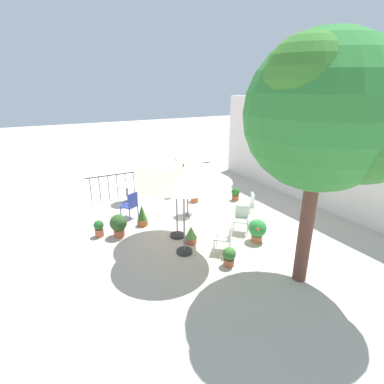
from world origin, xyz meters
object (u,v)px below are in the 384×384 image
potted_plant_1 (257,229)px  potted_plant_2 (235,194)px  potted_plant_3 (229,256)px  patio_chair_0 (242,217)px  cafe_table_0 (127,190)px  patio_umbrella_1 (176,166)px  potted_plant_8 (99,228)px  patio_chair_3 (226,236)px  potted_plant_7 (142,216)px  shade_tree (326,113)px  patio_chair_1 (131,204)px  patio_umbrella_0 (184,174)px  potted_plant_4 (119,224)px  potted_plant_0 (195,194)px  patio_chair_2 (248,204)px  potted_plant_5 (191,235)px  cafe_table_1 (188,202)px  potted_plant_6 (170,187)px

potted_plant_1 → potted_plant_2: 3.39m
potted_plant_3 → potted_plant_1: bearing=114.8°
patio_chair_0 → potted_plant_3: 2.04m
cafe_table_0 → potted_plant_3: bearing=10.5°
patio_umbrella_1 → potted_plant_8: bearing=-118.7°
patio_chair_3 → potted_plant_7: size_ratio=1.14×
shade_tree → potted_plant_3: 4.03m
shade_tree → potted_plant_2: shade_tree is taller
shade_tree → patio_chair_1: shade_tree is taller
potted_plant_1 → potted_plant_8: bearing=-121.6°
patio_umbrella_0 → potted_plant_4: 2.94m
shade_tree → patio_chair_3: 4.03m
patio_umbrella_1 → potted_plant_8: 3.10m
potted_plant_1 → potted_plant_4: (-2.23, -3.55, 0.02)m
patio_chair_0 → potted_plant_7: 3.24m
cafe_table_0 → potted_plant_0: (1.16, 2.38, -0.20)m
patio_chair_2 → potted_plant_5: 2.65m
patio_umbrella_1 → patio_chair_3: (1.40, 0.83, -1.75)m
potted_plant_0 → potted_plant_3: (4.38, -1.35, -0.05)m
cafe_table_0 → patio_chair_1: 1.53m
potted_plant_5 → potted_plant_7: (-1.79, -0.88, 0.08)m
potted_plant_4 → cafe_table_0: bearing=158.1°
cafe_table_1 → patio_chair_2: patio_chair_2 is taller
potted_plant_0 → potted_plant_2: 1.67m
potted_plant_0 → shade_tree: bearing=-1.3°
patio_chair_3 → potted_plant_3: size_ratio=1.60×
potted_plant_5 → shade_tree: bearing=28.8°
cafe_table_0 → cafe_table_1: cafe_table_0 is taller
potted_plant_3 → patio_umbrella_1: bearing=-166.0°
cafe_table_0 → potted_plant_6: potted_plant_6 is taller
cafe_table_1 → patio_chair_2: 2.13m
patio_umbrella_0 → potted_plant_8: 3.46m
shade_tree → potted_plant_8: 6.94m
patio_chair_0 → patio_chair_3: bearing=-55.4°
cafe_table_0 → potted_plant_2: (1.77, 3.93, -0.26)m
cafe_table_1 → potted_plant_7: bearing=-87.5°
cafe_table_1 → potted_plant_8: bearing=-87.0°
patio_chair_3 → potted_plant_4: bearing=-133.4°
patio_chair_2 → cafe_table_1: bearing=-126.1°
potted_plant_0 → cafe_table_0: bearing=-116.0°
patio_umbrella_1 → cafe_table_1: size_ratio=3.36×
patio_umbrella_1 → potted_plant_3: bearing=14.0°
shade_tree → potted_plant_4: size_ratio=7.61×
potted_plant_5 → cafe_table_1: bearing=155.7°
patio_chair_1 → potted_plant_5: size_ratio=1.75×
potted_plant_8 → patio_chair_2: bearing=77.4°
potted_plant_6 → potted_plant_2: bearing=55.9°
patio_umbrella_1 → patio_chair_3: patio_umbrella_1 is taller
shade_tree → patio_chair_1: (-5.35, -2.57, -3.36)m
patio_umbrella_0 → potted_plant_3: 2.40m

